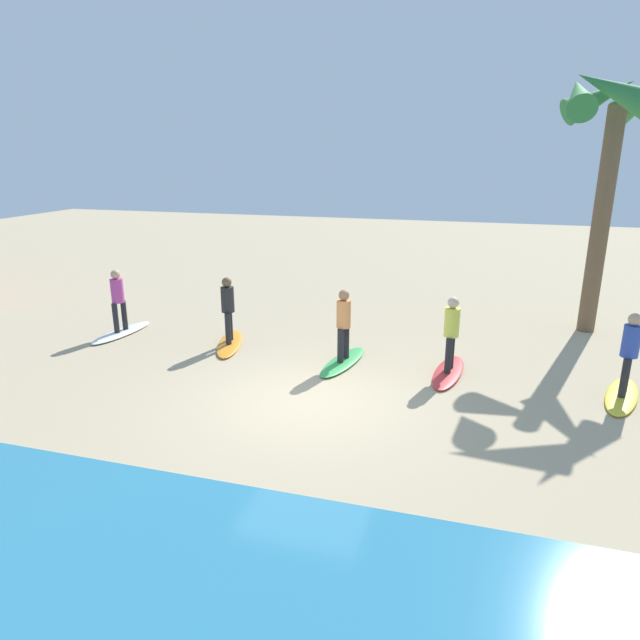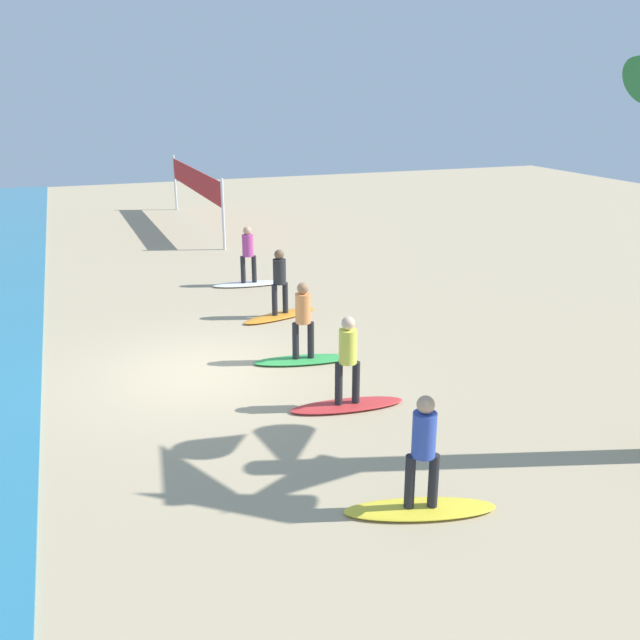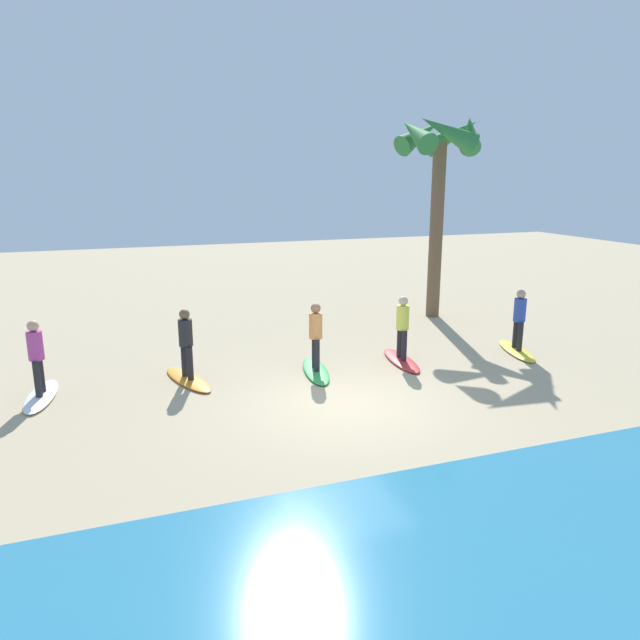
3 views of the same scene
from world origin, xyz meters
name	(u,v)px [view 3 (image 3 of 3)]	position (x,y,z in m)	size (l,w,h in m)	color
ground_plane	(343,405)	(0.00, 0.00, 0.00)	(60.00, 60.00, 0.00)	tan
surfboard_yellow	(516,351)	(-5.85, -1.89, 0.04)	(2.10, 0.56, 0.09)	yellow
surfer_yellow	(519,315)	(-5.85, -1.89, 1.04)	(0.32, 0.45, 1.64)	#232328
surfboard_red	(401,360)	(-2.50, -2.19, 0.04)	(2.10, 0.56, 0.09)	red
surfer_red	(403,323)	(-2.50, -2.19, 1.04)	(0.32, 0.46, 1.64)	#232328
surfboard_green	(316,371)	(-0.15, -2.16, 0.04)	(2.10, 0.56, 0.09)	green
surfer_green	(316,331)	(-0.15, -2.16, 1.04)	(0.32, 0.46, 1.64)	#232328
surfboard_orange	(188,379)	(2.86, -2.58, 0.04)	(2.10, 0.56, 0.09)	orange
surfer_orange	(186,339)	(2.86, -2.58, 1.04)	(0.32, 0.45, 1.64)	#232328
surfboard_white	(41,396)	(5.99, -2.59, 0.04)	(2.10, 0.56, 0.09)	white
surfer_white	(36,352)	(5.99, -2.59, 1.04)	(0.32, 0.46, 1.64)	#232328
palm_tree	(440,154)	(-5.85, -6.36, 5.34)	(2.88, 3.03, 6.66)	brown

